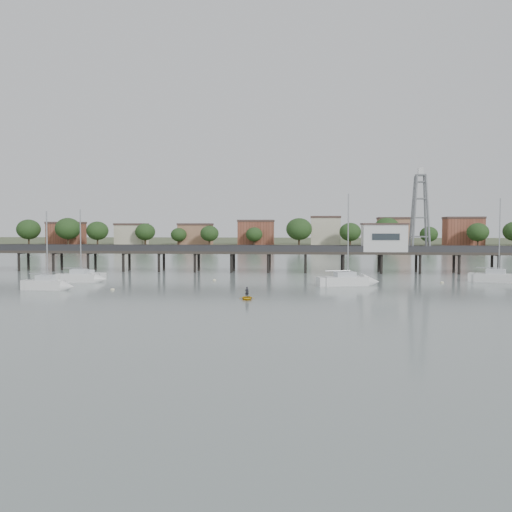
{
  "coord_description": "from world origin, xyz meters",
  "views": [
    {
      "loc": [
        10.73,
        -47.92,
        8.73
      ],
      "look_at": [
        2.64,
        42.0,
        4.0
      ],
      "focal_mm": 40.0,
      "sensor_mm": 36.0,
      "label": 1
    }
  ],
  "objects_px": {
    "sailboat_b": "(85,278)",
    "sailboat_f": "(52,285)",
    "lattice_tower": "(420,213)",
    "white_tender": "(93,275)",
    "pier": "(251,252)",
    "yellow_dinghy": "(247,299)",
    "sailboat_c": "(354,281)",
    "sailboat_e": "(505,278)"
  },
  "relations": [
    {
      "from": "sailboat_b",
      "to": "sailboat_e",
      "type": "relative_size",
      "value": 0.86
    },
    {
      "from": "sailboat_c",
      "to": "sailboat_b",
      "type": "bearing_deg",
      "value": 161.78
    },
    {
      "from": "lattice_tower",
      "to": "sailboat_e",
      "type": "distance_m",
      "value": 22.0
    },
    {
      "from": "sailboat_f",
      "to": "sailboat_e",
      "type": "bearing_deg",
      "value": 17.1
    },
    {
      "from": "lattice_tower",
      "to": "white_tender",
      "type": "distance_m",
      "value": 59.66
    },
    {
      "from": "yellow_dinghy",
      "to": "sailboat_e",
      "type": "bearing_deg",
      "value": 26.54
    },
    {
      "from": "sailboat_b",
      "to": "sailboat_e",
      "type": "height_order",
      "value": "sailboat_e"
    },
    {
      "from": "sailboat_c",
      "to": "yellow_dinghy",
      "type": "relative_size",
      "value": 5.45
    },
    {
      "from": "sailboat_c",
      "to": "yellow_dinghy",
      "type": "xyz_separation_m",
      "value": [
        -14.06,
        -17.57,
        -0.64
      ]
    },
    {
      "from": "yellow_dinghy",
      "to": "lattice_tower",
      "type": "bearing_deg",
      "value": 49.61
    },
    {
      "from": "sailboat_e",
      "to": "white_tender",
      "type": "height_order",
      "value": "sailboat_e"
    },
    {
      "from": "sailboat_c",
      "to": "yellow_dinghy",
      "type": "bearing_deg",
      "value": -145.23
    },
    {
      "from": "pier",
      "to": "sailboat_f",
      "type": "bearing_deg",
      "value": -126.35
    },
    {
      "from": "sailboat_c",
      "to": "sailboat_f",
      "type": "xyz_separation_m",
      "value": [
        -41.86,
        -9.74,
        0.02
      ]
    },
    {
      "from": "sailboat_e",
      "to": "yellow_dinghy",
      "type": "relative_size",
      "value": 5.26
    },
    {
      "from": "sailboat_b",
      "to": "sailboat_f",
      "type": "height_order",
      "value": "sailboat_b"
    },
    {
      "from": "sailboat_f",
      "to": "lattice_tower",
      "type": "bearing_deg",
      "value": 33.75
    },
    {
      "from": "white_tender",
      "to": "sailboat_b",
      "type": "bearing_deg",
      "value": -62.92
    },
    {
      "from": "pier",
      "to": "white_tender",
      "type": "height_order",
      "value": "pier"
    },
    {
      "from": "pier",
      "to": "yellow_dinghy",
      "type": "distance_m",
      "value": 41.05
    },
    {
      "from": "sailboat_b",
      "to": "white_tender",
      "type": "distance_m",
      "value": 6.43
    },
    {
      "from": "sailboat_f",
      "to": "pier",
      "type": "bearing_deg",
      "value": 56.84
    },
    {
      "from": "sailboat_e",
      "to": "yellow_dinghy",
      "type": "xyz_separation_m",
      "value": [
        -37.79,
        -24.08,
        -0.64
      ]
    },
    {
      "from": "sailboat_c",
      "to": "sailboat_f",
      "type": "height_order",
      "value": "sailboat_c"
    },
    {
      "from": "sailboat_f",
      "to": "sailboat_b",
      "type": "bearing_deg",
      "value": 91.18
    },
    {
      "from": "sailboat_e",
      "to": "sailboat_f",
      "type": "relative_size",
      "value": 1.22
    },
    {
      "from": "sailboat_c",
      "to": "sailboat_e",
      "type": "distance_m",
      "value": 24.6
    },
    {
      "from": "sailboat_b",
      "to": "sailboat_f",
      "type": "xyz_separation_m",
      "value": [
        -0.38,
        -10.94,
        0.0
      ]
    },
    {
      "from": "sailboat_c",
      "to": "lattice_tower",
      "type": "bearing_deg",
      "value": 42.55
    },
    {
      "from": "white_tender",
      "to": "yellow_dinghy",
      "type": "xyz_separation_m",
      "value": [
        28.68,
        -25.07,
        -0.49
      ]
    },
    {
      "from": "sailboat_c",
      "to": "white_tender",
      "type": "height_order",
      "value": "sailboat_c"
    },
    {
      "from": "lattice_tower",
      "to": "sailboat_b",
      "type": "distance_m",
      "value": 60.42
    },
    {
      "from": "lattice_tower",
      "to": "white_tender",
      "type": "height_order",
      "value": "lattice_tower"
    },
    {
      "from": "lattice_tower",
      "to": "white_tender",
      "type": "relative_size",
      "value": 3.56
    },
    {
      "from": "yellow_dinghy",
      "to": "sailboat_c",
      "type": "bearing_deg",
      "value": 45.37
    },
    {
      "from": "pier",
      "to": "white_tender",
      "type": "xyz_separation_m",
      "value": [
        -25.09,
        -15.65,
        -3.31
      ]
    },
    {
      "from": "sailboat_c",
      "to": "white_tender",
      "type": "relative_size",
      "value": 3.27
    },
    {
      "from": "pier",
      "to": "yellow_dinghy",
      "type": "bearing_deg",
      "value": -84.96
    },
    {
      "from": "pier",
      "to": "sailboat_c",
      "type": "relative_size",
      "value": 10.51
    },
    {
      "from": "sailboat_b",
      "to": "yellow_dinghy",
      "type": "distance_m",
      "value": 33.23
    },
    {
      "from": "pier",
      "to": "sailboat_c",
      "type": "distance_m",
      "value": 29.28
    },
    {
      "from": "lattice_tower",
      "to": "white_tender",
      "type": "bearing_deg",
      "value": -164.55
    }
  ]
}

